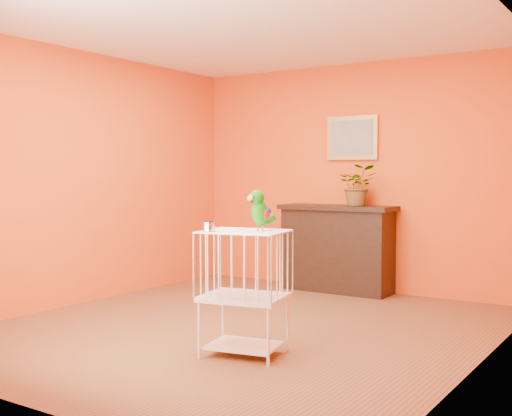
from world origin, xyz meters
The scene contains 8 objects.
ground centered at (0.00, 0.00, 0.00)m, with size 4.50×4.50×0.00m, color brown.
room_shell centered at (0.00, 0.00, 1.58)m, with size 4.50×4.50×4.50m.
console_cabinet centered at (-0.09, 2.02, 0.49)m, with size 1.32×0.48×0.98m.
potted_plant centered at (0.17, 1.99, 1.16)m, with size 0.41×0.46×0.36m, color #26722D.
framed_picture centered at (0.00, 2.22, 1.75)m, with size 0.62×0.04×0.50m.
birdcage centered at (0.49, -0.70, 0.48)m, with size 0.67×0.57×0.92m.
feed_cup centered at (0.32, -0.89, 0.96)m, with size 0.09×0.09×0.07m, color silver.
parrot centered at (0.58, -0.62, 1.07)m, with size 0.15×0.27×0.30m.
Camera 1 is at (3.13, -4.54, 1.33)m, focal length 45.00 mm.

